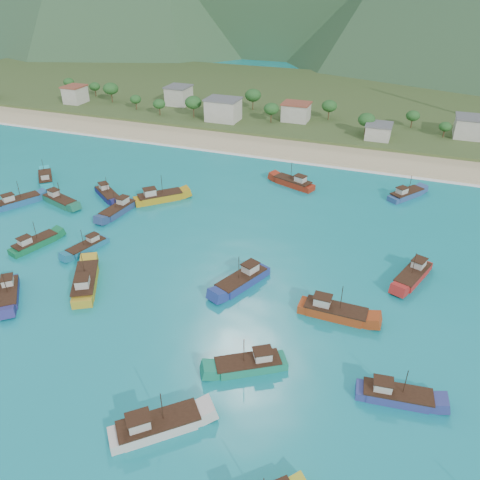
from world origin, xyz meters
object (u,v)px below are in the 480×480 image
(boat_3, at_px, (18,202))
(boat_8, at_px, (87,247))
(boat_6, at_px, (413,276))
(boat_9, at_px, (86,283))
(boat_21, at_px, (249,365))
(boat_28, at_px, (60,201))
(boat_0, at_px, (157,426))
(boat_22, at_px, (242,281))
(boat_12, at_px, (46,179))
(boat_5, at_px, (107,195))
(boat_14, at_px, (406,195))
(boat_24, at_px, (35,244))
(boat_32, at_px, (293,183))
(boat_11, at_px, (9,294))
(boat_23, at_px, (159,197))
(boat_26, at_px, (118,210))
(boat_10, at_px, (396,396))
(boat_13, at_px, (334,312))

(boat_3, xyz_separation_m, boat_8, (27.46, -11.22, -0.17))
(boat_6, bearing_deg, boat_9, 42.79)
(boat_3, distance_m, boat_21, 74.32)
(boat_8, xyz_separation_m, boat_28, (-18.64, 15.00, 0.16))
(boat_0, bearing_deg, boat_22, 139.81)
(boat_12, bearing_deg, boat_21, -73.39)
(boat_5, bearing_deg, boat_8, 60.50)
(boat_14, bearing_deg, boat_9, -95.63)
(boat_12, relative_size, boat_14, 0.97)
(boat_24, xyz_separation_m, boat_32, (40.93, 46.80, 0.14))
(boat_6, height_order, boat_22, boat_22)
(boat_8, distance_m, boat_11, 17.73)
(boat_14, xyz_separation_m, boat_28, (-76.28, -31.99, 0.01))
(boat_6, distance_m, boat_23, 59.64)
(boat_14, xyz_separation_m, boat_26, (-60.68, -31.24, 0.02))
(boat_10, distance_m, boat_13, 17.51)
(boat_6, bearing_deg, boat_21, 76.51)
(boat_5, height_order, boat_22, boat_22)
(boat_8, xyz_separation_m, boat_9, (7.39, -10.52, 0.34))
(boat_21, bearing_deg, boat_10, -117.24)
(boat_0, bearing_deg, boat_24, -165.18)
(boat_13, distance_m, boat_22, 16.99)
(boat_11, bearing_deg, boat_8, -140.45)
(boat_11, distance_m, boat_26, 33.21)
(boat_0, relative_size, boat_8, 1.14)
(boat_3, distance_m, boat_23, 32.88)
(boat_8, bearing_deg, boat_24, 30.72)
(boat_3, relative_size, boat_23, 0.99)
(boat_6, relative_size, boat_13, 1.00)
(boat_5, distance_m, boat_14, 72.33)
(boat_14, bearing_deg, boat_6, -49.27)
(boat_21, bearing_deg, boat_14, -46.24)
(boat_0, height_order, boat_23, boat_23)
(boat_0, relative_size, boat_24, 1.04)
(boat_14, bearing_deg, boat_23, -122.35)
(boat_11, height_order, boat_28, boat_28)
(boat_9, bearing_deg, boat_5, 88.30)
(boat_10, bearing_deg, boat_9, -103.98)
(boat_13, bearing_deg, boat_5, -111.76)
(boat_0, height_order, boat_10, boat_0)
(boat_8, height_order, boat_9, boat_9)
(boat_9, distance_m, boat_24, 19.61)
(boat_23, bearing_deg, boat_9, -36.11)
(boat_28, bearing_deg, boat_23, 132.22)
(boat_21, height_order, boat_24, boat_21)
(boat_24, bearing_deg, boat_6, 28.60)
(boat_9, relative_size, boat_28, 1.13)
(boat_28, bearing_deg, boat_0, 65.77)
(boat_10, height_order, boat_32, boat_32)
(boat_11, relative_size, boat_22, 0.80)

